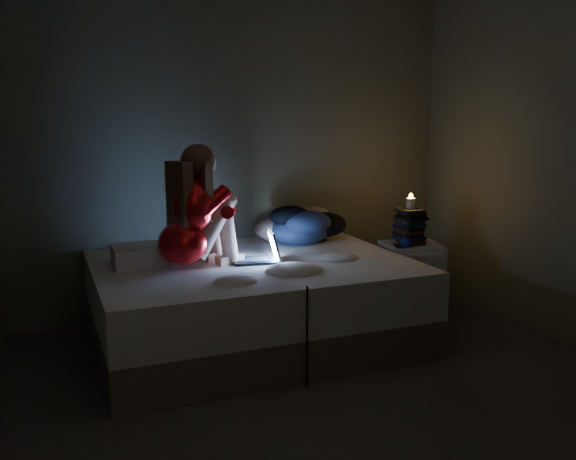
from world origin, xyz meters
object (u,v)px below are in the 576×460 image
phone (403,247)px  nightstand (410,280)px  bed (253,301)px  candle (411,201)px  laptop (255,246)px  woman (183,207)px

phone → nightstand: bearing=38.7°
nightstand → phone: phone is taller
bed → candle: candle is taller
bed → laptop: bearing=-78.8°
bed → nightstand: same height
bed → phone: 1.25m
woman → nightstand: 1.95m
laptop → candle: size_ratio=3.92×
woman → nightstand: size_ratio=1.40×
laptop → nightstand: 1.39m
nightstand → candle: 0.63m
bed → laptop: (0.01, -0.04, 0.40)m
candle → bed: bearing=-175.8°
woman → nightstand: bearing=-15.7°
woman → nightstand: woman is taller
candle → phone: bearing=-138.0°
woman → phone: (1.70, 0.03, -0.40)m
woman → phone: 1.74m
bed → woman: woman is taller
nightstand → phone: size_ratio=4.16×
woman → nightstand: (1.82, 0.11, -0.70)m
nightstand → candle: size_ratio=7.28×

